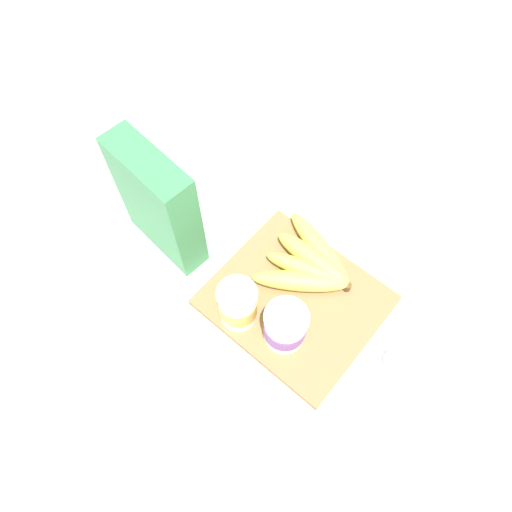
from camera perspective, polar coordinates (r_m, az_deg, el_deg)
ground_plane at (r=0.87m, az=4.74°, el=-5.59°), size 2.40×2.40×0.00m
cutting_board at (r=0.86m, az=4.78°, el=-5.39°), size 0.29×0.26×0.02m
cereal_box at (r=0.84m, az=-11.70°, el=6.09°), size 0.17×0.07×0.24m
yogurt_cup_front at (r=0.79m, az=3.54°, el=-8.51°), size 0.07×0.07×0.09m
yogurt_cup_back at (r=0.80m, az=-2.21°, el=-5.91°), size 0.07×0.07×0.10m
banana_bunch at (r=0.87m, az=6.52°, el=-0.98°), size 0.19×0.19×0.04m
spoon at (r=0.85m, az=15.46°, el=-13.45°), size 0.06×0.13×0.01m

